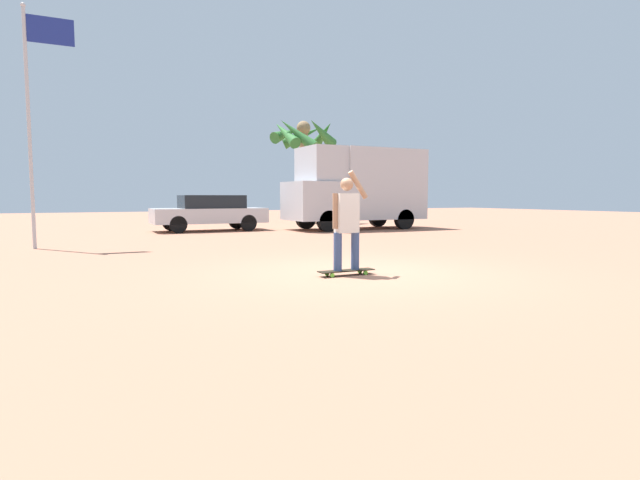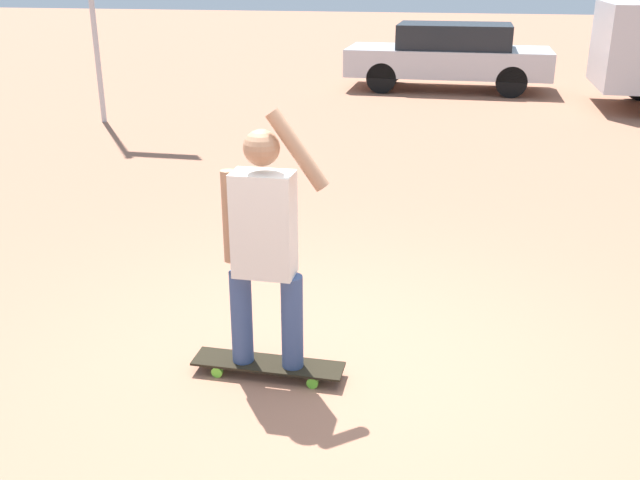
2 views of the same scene
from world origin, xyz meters
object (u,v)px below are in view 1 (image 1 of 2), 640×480
at_px(parked_car_silver, 210,212).
at_px(flagpole, 34,105).
at_px(person_skateboarder, 347,218).
at_px(skateboard, 346,271).
at_px(camper_van, 358,186).
at_px(palm_tree_near_van, 303,140).

bearing_deg(parked_car_silver, flagpole, -139.50).
bearing_deg(person_skateboarder, flagpole, 123.64).
bearing_deg(skateboard, camper_van, 58.51).
bearing_deg(camper_van, flagpole, -164.18).
xyz_separation_m(skateboard, palm_tree_near_van, (6.44, 15.99, 4.12)).
height_order(camper_van, parked_car_silver, camper_van).
height_order(parked_car_silver, flagpole, flagpole).
relative_size(parked_car_silver, flagpole, 0.71).
height_order(skateboard, parked_car_silver, parked_car_silver).
distance_m(palm_tree_near_van, flagpole, 14.26).
bearing_deg(person_skateboarder, camper_van, 58.51).
relative_size(person_skateboarder, camper_van, 0.29).
bearing_deg(camper_van, parked_car_silver, 165.11).
relative_size(skateboard, parked_car_silver, 0.23).
bearing_deg(person_skateboarder, parked_car_silver, 86.78).
bearing_deg(parked_car_silver, skateboard, -93.22).
relative_size(camper_van, parked_car_silver, 1.33).
relative_size(skateboard, camper_van, 0.17).
distance_m(skateboard, person_skateboarder, 0.89).
distance_m(person_skateboarder, camper_van, 12.45).
xyz_separation_m(camper_van, palm_tree_near_van, (-0.05, 5.40, 2.42)).
bearing_deg(person_skateboarder, skateboard, 0.00).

